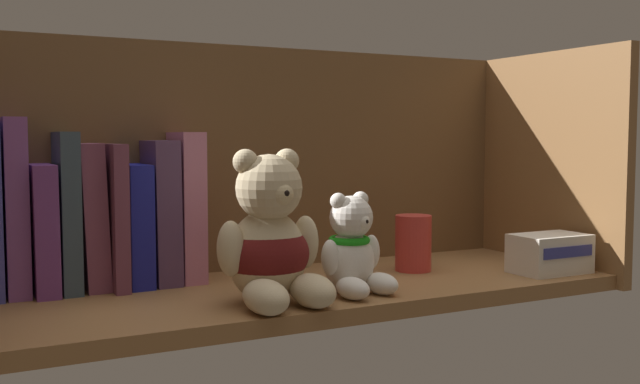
# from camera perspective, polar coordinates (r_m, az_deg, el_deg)

# --- Properties ---
(shelf_board) EXTENTS (0.79, 0.27, 0.02)m
(shelf_board) POSITION_cam_1_polar(r_m,az_deg,el_deg) (0.94, -0.55, -7.82)
(shelf_board) COLOR olive
(shelf_board) RESTS_ON ground
(shelf_back_panel) EXTENTS (0.81, 0.01, 0.33)m
(shelf_back_panel) POSITION_cam_1_polar(r_m,az_deg,el_deg) (1.05, -4.11, 2.11)
(shelf_back_panel) COLOR brown
(shelf_back_panel) RESTS_ON ground
(shelf_side_panel_right) EXTENTS (0.02, 0.30, 0.33)m
(shelf_side_panel_right) POSITION_cam_1_polar(r_m,az_deg,el_deg) (1.15, 17.47, 2.12)
(shelf_side_panel_right) COLOR olive
(shelf_side_panel_right) RESTS_ON ground
(book_1) EXTENTS (0.03, 0.10, 0.21)m
(book_1) POSITION_cam_1_polar(r_m,az_deg,el_deg) (0.94, -22.82, -1.05)
(book_1) COLOR #824B9C
(book_1) RESTS_ON shelf_board
(book_2) EXTENTS (0.03, 0.12, 0.16)m
(book_2) POSITION_cam_1_polar(r_m,az_deg,el_deg) (0.94, -20.98, -2.65)
(book_2) COLOR #6C3785
(book_2) RESTS_ON shelf_board
(book_3) EXTENTS (0.02, 0.11, 0.19)m
(book_3) POSITION_cam_1_polar(r_m,az_deg,el_deg) (0.94, -19.33, -1.43)
(book_3) COLOR #374A5C
(book_3) RESTS_ON shelf_board
(book_4) EXTENTS (0.03, 0.10, 0.18)m
(book_4) POSITION_cam_1_polar(r_m,az_deg,el_deg) (0.95, -17.62, -1.78)
(book_4) COLOR #7A3F5C
(book_4) RESTS_ON shelf_board
(book_5) EXTENTS (0.02, 0.14, 0.18)m
(book_5) POSITION_cam_1_polar(r_m,az_deg,el_deg) (0.95, -16.08, -1.74)
(book_5) COLOR #6A3750
(book_5) RESTS_ON shelf_board
(book_6) EXTENTS (0.03, 0.12, 0.15)m
(book_6) POSITION_cam_1_polar(r_m,az_deg,el_deg) (0.96, -14.50, -2.43)
(book_6) COLOR #1A1F93
(book_6) RESTS_ON shelf_board
(book_7) EXTENTS (0.03, 0.11, 0.18)m
(book_7) POSITION_cam_1_polar(r_m,az_deg,el_deg) (0.97, -12.57, -1.47)
(book_7) COLOR #53385F
(book_7) RESTS_ON shelf_board
(book_8) EXTENTS (0.03, 0.11, 0.19)m
(book_8) POSITION_cam_1_polar(r_m,az_deg,el_deg) (0.97, -10.64, -1.08)
(book_8) COLOR #C07297
(book_8) RESTS_ON shelf_board
(teddy_bear_larger) EXTENTS (0.13, 0.13, 0.17)m
(teddy_bear_larger) POSITION_cam_1_polar(r_m,az_deg,el_deg) (0.82, -3.95, -4.02)
(teddy_bear_larger) COLOR beige
(teddy_bear_larger) RESTS_ON shelf_board
(teddy_bear_smaller) EXTENTS (0.09, 0.09, 0.12)m
(teddy_bear_smaller) POSITION_cam_1_polar(r_m,az_deg,el_deg) (0.87, 2.56, -4.57)
(teddy_bear_smaller) COLOR white
(teddy_bear_smaller) RESTS_ON shelf_board
(pillar_candle) EXTENTS (0.05, 0.05, 0.08)m
(pillar_candle) POSITION_cam_1_polar(r_m,az_deg,el_deg) (1.03, 7.31, -3.98)
(pillar_candle) COLOR #C63833
(pillar_candle) RESTS_ON shelf_board
(small_product_box) EXTENTS (0.10, 0.07, 0.05)m
(small_product_box) POSITION_cam_1_polar(r_m,az_deg,el_deg) (1.06, 17.54, -4.61)
(small_product_box) COLOR silver
(small_product_box) RESTS_ON shelf_board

